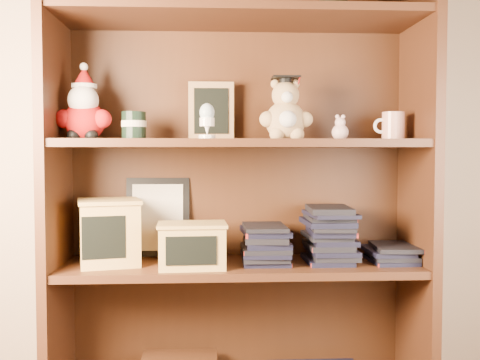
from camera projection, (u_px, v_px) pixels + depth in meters
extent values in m
cube|color=tan|center=(279.00, 56.00, 1.99)|extent=(3.00, 0.04, 2.50)
cube|color=#442413|center=(56.00, 187.00, 1.78)|extent=(0.03, 0.35, 1.60)
cube|color=#442413|center=(418.00, 186.00, 1.84)|extent=(0.03, 0.35, 1.60)
cube|color=#3F2111|center=(238.00, 183.00, 1.97)|extent=(1.20, 0.02, 1.60)
cube|color=#442413|center=(240.00, 18.00, 1.78)|extent=(1.14, 0.33, 0.02)
cube|color=#442413|center=(240.00, 267.00, 1.82)|extent=(1.14, 0.33, 0.02)
cube|color=#442413|center=(240.00, 144.00, 1.80)|extent=(1.14, 0.33, 0.02)
sphere|color=#A50F0F|center=(85.00, 121.00, 1.77)|extent=(0.13, 0.13, 0.13)
sphere|color=#A50F0F|center=(64.00, 119.00, 1.75)|extent=(0.06, 0.06, 0.06)
sphere|color=#A50F0F|center=(102.00, 119.00, 1.75)|extent=(0.06, 0.06, 0.06)
sphere|color=black|center=(74.00, 135.00, 1.74)|extent=(0.04, 0.04, 0.04)
sphere|color=black|center=(91.00, 135.00, 1.74)|extent=(0.04, 0.04, 0.04)
sphere|color=white|center=(83.00, 100.00, 1.75)|extent=(0.10, 0.10, 0.10)
sphere|color=#D8B293|center=(84.00, 94.00, 1.77)|extent=(0.07, 0.07, 0.07)
cone|color=#A50F0F|center=(84.00, 77.00, 1.77)|extent=(0.07, 0.07, 0.06)
sphere|color=white|center=(84.00, 67.00, 1.76)|extent=(0.03, 0.03, 0.03)
cylinder|color=white|center=(84.00, 86.00, 1.77)|extent=(0.08, 0.08, 0.01)
cylinder|color=black|center=(134.00, 126.00, 1.78)|extent=(0.08, 0.08, 0.09)
cylinder|color=beige|center=(134.00, 124.00, 1.78)|extent=(0.08, 0.08, 0.02)
cube|color=#9E7547|center=(211.00, 111.00, 1.91)|extent=(0.15, 0.02, 0.20)
cube|color=black|center=(211.00, 111.00, 1.89)|extent=(0.12, 0.01, 0.15)
cube|color=#9E7547|center=(211.00, 136.00, 1.94)|extent=(0.07, 0.07, 0.01)
cylinder|color=white|center=(207.00, 137.00, 1.72)|extent=(0.05, 0.05, 0.01)
cone|color=white|center=(207.00, 130.00, 1.72)|extent=(0.02, 0.02, 0.04)
cylinder|color=white|center=(207.00, 122.00, 1.72)|extent=(0.05, 0.05, 0.03)
ellipsoid|color=silver|center=(207.00, 113.00, 1.72)|extent=(0.05, 0.05, 0.06)
sphere|color=tan|center=(285.00, 121.00, 1.81)|extent=(0.13, 0.13, 0.13)
sphere|color=white|center=(288.00, 119.00, 1.75)|extent=(0.06, 0.06, 0.06)
sphere|color=tan|center=(267.00, 119.00, 1.78)|extent=(0.05, 0.05, 0.05)
sphere|color=tan|center=(305.00, 119.00, 1.79)|extent=(0.05, 0.05, 0.05)
sphere|color=tan|center=(277.00, 134.00, 1.77)|extent=(0.05, 0.05, 0.05)
sphere|color=tan|center=(297.00, 134.00, 1.77)|extent=(0.05, 0.05, 0.05)
sphere|color=tan|center=(285.00, 95.00, 1.80)|extent=(0.09, 0.09, 0.09)
sphere|color=white|center=(287.00, 97.00, 1.77)|extent=(0.04, 0.04, 0.04)
sphere|color=tan|center=(275.00, 84.00, 1.81)|extent=(0.03, 0.03, 0.03)
sphere|color=tan|center=(295.00, 84.00, 1.81)|extent=(0.03, 0.03, 0.03)
cylinder|color=black|center=(286.00, 81.00, 1.80)|extent=(0.04, 0.04, 0.02)
cube|color=black|center=(286.00, 78.00, 1.80)|extent=(0.09, 0.09, 0.01)
cylinder|color=#A50F0F|center=(299.00, 80.00, 1.78)|extent=(0.00, 0.04, 0.03)
sphere|color=beige|center=(340.00, 132.00, 1.82)|extent=(0.05, 0.05, 0.05)
sphere|color=beige|center=(340.00, 123.00, 1.82)|extent=(0.03, 0.03, 0.03)
sphere|color=beige|center=(337.00, 117.00, 1.81)|extent=(0.01, 0.01, 0.01)
sphere|color=beige|center=(343.00, 117.00, 1.81)|extent=(0.01, 0.01, 0.01)
cylinder|color=silver|center=(393.00, 126.00, 1.83)|extent=(0.07, 0.07, 0.09)
torus|color=white|center=(381.00, 126.00, 1.82)|extent=(0.05, 0.01, 0.05)
cube|color=black|center=(158.00, 217.00, 1.94)|extent=(0.22, 0.05, 0.27)
cube|color=beige|center=(158.00, 217.00, 1.93)|extent=(0.17, 0.04, 0.23)
cube|color=tan|center=(109.00, 233.00, 1.79)|extent=(0.22, 0.22, 0.20)
cube|color=black|center=(104.00, 238.00, 1.70)|extent=(0.13, 0.03, 0.13)
cube|color=tan|center=(109.00, 201.00, 1.79)|extent=(0.23, 0.23, 0.01)
cube|color=tan|center=(192.00, 247.00, 1.74)|extent=(0.21, 0.15, 0.13)
cube|color=black|center=(191.00, 251.00, 1.67)|extent=(0.15, 0.01, 0.09)
cube|color=tan|center=(192.00, 225.00, 1.74)|extent=(0.22, 0.16, 0.01)
cube|color=black|center=(264.00, 260.00, 1.82)|extent=(0.14, 0.20, 0.02)
cube|color=black|center=(264.00, 255.00, 1.82)|extent=(0.14, 0.20, 0.02)
cube|color=black|center=(264.00, 251.00, 1.82)|extent=(0.14, 0.20, 0.02)
cube|color=black|center=(264.00, 246.00, 1.82)|extent=(0.14, 0.20, 0.02)
cube|color=black|center=(264.00, 241.00, 1.82)|extent=(0.14, 0.20, 0.02)
cube|color=black|center=(264.00, 236.00, 1.82)|extent=(0.14, 0.20, 0.02)
cube|color=black|center=(264.00, 231.00, 1.82)|extent=(0.14, 0.20, 0.02)
cube|color=black|center=(264.00, 226.00, 1.82)|extent=(0.14, 0.20, 0.02)
cube|color=black|center=(329.00, 260.00, 1.84)|extent=(0.14, 0.20, 0.02)
cube|color=black|center=(329.00, 255.00, 1.83)|extent=(0.14, 0.20, 0.02)
cube|color=black|center=(329.00, 250.00, 1.83)|extent=(0.14, 0.20, 0.02)
cube|color=black|center=(329.00, 245.00, 1.83)|extent=(0.14, 0.20, 0.02)
cube|color=black|center=(329.00, 240.00, 1.83)|extent=(0.14, 0.20, 0.02)
cube|color=black|center=(330.00, 235.00, 1.83)|extent=(0.14, 0.20, 0.02)
cube|color=black|center=(330.00, 230.00, 1.83)|extent=(0.14, 0.20, 0.02)
cube|color=black|center=(330.00, 226.00, 1.83)|extent=(0.14, 0.20, 0.02)
cube|color=black|center=(330.00, 221.00, 1.83)|extent=(0.14, 0.20, 0.02)
cube|color=black|center=(330.00, 216.00, 1.83)|extent=(0.14, 0.20, 0.02)
cube|color=black|center=(330.00, 211.00, 1.83)|extent=(0.14, 0.20, 0.02)
cube|color=black|center=(330.00, 206.00, 1.83)|extent=(0.14, 0.20, 0.02)
cube|color=black|center=(391.00, 259.00, 1.85)|extent=(0.14, 0.20, 0.02)
cube|color=black|center=(391.00, 254.00, 1.85)|extent=(0.14, 0.20, 0.02)
cube|color=black|center=(392.00, 249.00, 1.84)|extent=(0.14, 0.20, 0.02)
cube|color=black|center=(392.00, 245.00, 1.84)|extent=(0.14, 0.20, 0.02)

